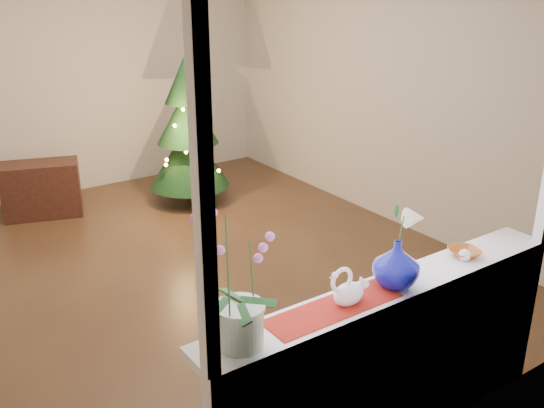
% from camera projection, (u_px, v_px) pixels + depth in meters
% --- Properties ---
extents(ground, '(5.00, 5.00, 0.00)m').
position_uv_depth(ground, '(183.00, 270.00, 5.13)').
color(ground, '#3A2318').
rests_on(ground, ground).
extents(wall_back, '(4.50, 0.10, 2.70)m').
position_uv_depth(wall_back, '(71.00, 71.00, 6.56)').
color(wall_back, beige).
rests_on(wall_back, ground).
extents(wall_front, '(4.50, 0.10, 2.70)m').
position_uv_depth(wall_front, '(420.00, 213.00, 2.73)').
color(wall_front, beige).
rests_on(wall_front, ground).
extents(wall_right, '(0.10, 5.00, 2.70)m').
position_uv_depth(wall_right, '(385.00, 84.00, 5.84)').
color(wall_right, beige).
rests_on(wall_right, ground).
extents(window_apron, '(2.20, 0.08, 0.88)m').
position_uv_depth(window_apron, '(399.00, 376.00, 3.09)').
color(window_apron, white).
rests_on(window_apron, ground).
extents(windowsill, '(2.20, 0.26, 0.04)m').
position_uv_depth(windowsill, '(392.00, 289.00, 2.99)').
color(windowsill, white).
rests_on(windowsill, window_apron).
extents(window_frame, '(2.22, 0.06, 1.60)m').
position_uv_depth(window_frame, '(422.00, 136.00, 2.63)').
color(window_frame, white).
rests_on(window_frame, windowsill).
extents(runner, '(0.70, 0.20, 0.01)m').
position_uv_depth(runner, '(333.00, 308.00, 2.78)').
color(runner, maroon).
rests_on(runner, windowsill).
extents(orchid_pot, '(0.27, 0.27, 0.63)m').
position_uv_depth(orchid_pot, '(239.00, 278.00, 2.40)').
color(orchid_pot, white).
rests_on(orchid_pot, windowsill).
extents(swan, '(0.25, 0.18, 0.19)m').
position_uv_depth(swan, '(349.00, 286.00, 2.79)').
color(swan, white).
rests_on(swan, windowsill).
extents(blue_vase, '(0.33, 0.33, 0.28)m').
position_uv_depth(blue_vase, '(397.00, 261.00, 2.93)').
color(blue_vase, '#05076F').
rests_on(blue_vase, windowsill).
extents(lily, '(0.15, 0.09, 0.21)m').
position_uv_depth(lily, '(400.00, 214.00, 2.85)').
color(lily, beige).
rests_on(lily, blue_vase).
extents(paperweight, '(0.09, 0.09, 0.07)m').
position_uv_depth(paperweight, '(465.00, 255.00, 3.23)').
color(paperweight, silver).
rests_on(paperweight, windowsill).
extents(amber_dish, '(0.18, 0.18, 0.04)m').
position_uv_depth(amber_dish, '(464.00, 253.00, 3.29)').
color(amber_dish, '#9C4516').
rests_on(amber_dish, windowsill).
extents(xmas_tree, '(0.89, 0.89, 1.56)m').
position_uv_depth(xmas_tree, '(188.00, 131.00, 6.41)').
color(xmas_tree, black).
rests_on(xmas_tree, ground).
extents(side_table, '(0.83, 0.59, 0.56)m').
position_uv_depth(side_table, '(42.00, 189.00, 6.19)').
color(side_table, black).
rests_on(side_table, ground).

